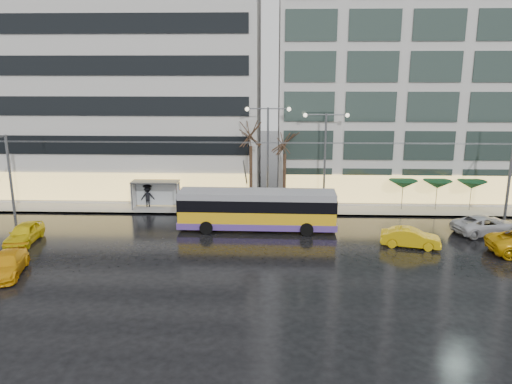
{
  "coord_description": "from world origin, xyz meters",
  "views": [
    {
      "loc": [
        2.49,
        -32.42,
        12.35
      ],
      "look_at": [
        1.17,
        5.0,
        3.1
      ],
      "focal_mm": 35.0,
      "sensor_mm": 36.0,
      "label": 1
    }
  ],
  "objects_px": {
    "taxi_a": "(24,233)",
    "street_lamp_near": "(268,144)",
    "trolleybus": "(257,211)",
    "bus_shelter": "(152,188)"
  },
  "relations": [
    {
      "from": "taxi_a",
      "to": "bus_shelter",
      "type": "bearing_deg",
      "value": 48.01
    },
    {
      "from": "bus_shelter",
      "to": "taxi_a",
      "type": "bearing_deg",
      "value": -128.12
    },
    {
      "from": "trolleybus",
      "to": "bus_shelter",
      "type": "xyz_separation_m",
      "value": [
        -9.63,
        5.59,
        0.42
      ]
    },
    {
      "from": "street_lamp_near",
      "to": "taxi_a",
      "type": "xyz_separation_m",
      "value": [
        -17.61,
        -9.32,
        -5.26
      ]
    },
    {
      "from": "trolleybus",
      "to": "bus_shelter",
      "type": "distance_m",
      "value": 11.15
    },
    {
      "from": "trolleybus",
      "to": "taxi_a",
      "type": "bearing_deg",
      "value": -167.9
    },
    {
      "from": "trolleybus",
      "to": "taxi_a",
      "type": "height_order",
      "value": "trolleybus"
    },
    {
      "from": "bus_shelter",
      "to": "street_lamp_near",
      "type": "bearing_deg",
      "value": 0.63
    },
    {
      "from": "taxi_a",
      "to": "street_lamp_near",
      "type": "bearing_deg",
      "value": 24.03
    },
    {
      "from": "trolleybus",
      "to": "bus_shelter",
      "type": "height_order",
      "value": "trolleybus"
    }
  ]
}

